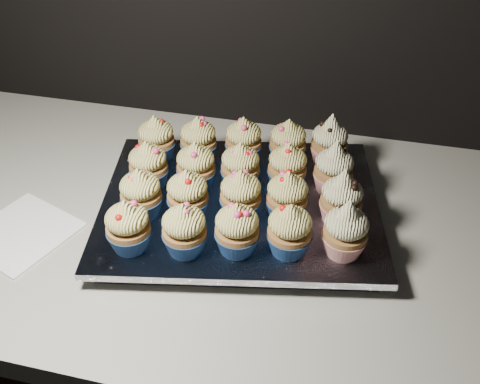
% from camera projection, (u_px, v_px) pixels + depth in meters
% --- Properties ---
extents(cabinet, '(2.40, 0.60, 0.86)m').
position_uv_depth(cabinet, '(198.00, 375.00, 1.17)').
color(cabinet, black).
rests_on(cabinet, ground).
extents(worktop, '(2.44, 0.64, 0.04)m').
position_uv_depth(worktop, '(185.00, 221.00, 0.89)').
color(worktop, beige).
rests_on(worktop, cabinet).
extents(napkin, '(0.18, 0.18, 0.00)m').
position_uv_depth(napkin, '(22.00, 233.00, 0.83)').
color(napkin, white).
rests_on(napkin, worktop).
extents(baking_tray, '(0.45, 0.38, 0.02)m').
position_uv_depth(baking_tray, '(240.00, 211.00, 0.86)').
color(baking_tray, black).
rests_on(baking_tray, worktop).
extents(foil_lining, '(0.49, 0.41, 0.01)m').
position_uv_depth(foil_lining, '(240.00, 203.00, 0.85)').
color(foil_lining, silver).
rests_on(foil_lining, baking_tray).
extents(cupcake_0, '(0.06, 0.06, 0.08)m').
position_uv_depth(cupcake_0, '(128.00, 226.00, 0.74)').
color(cupcake_0, navy).
rests_on(cupcake_0, foil_lining).
extents(cupcake_1, '(0.06, 0.06, 0.08)m').
position_uv_depth(cupcake_1, '(184.00, 230.00, 0.73)').
color(cupcake_1, navy).
rests_on(cupcake_1, foil_lining).
extents(cupcake_2, '(0.06, 0.06, 0.08)m').
position_uv_depth(cupcake_2, '(237.00, 229.00, 0.73)').
color(cupcake_2, navy).
rests_on(cupcake_2, foil_lining).
extents(cupcake_3, '(0.06, 0.06, 0.08)m').
position_uv_depth(cupcake_3, '(290.00, 230.00, 0.73)').
color(cupcake_3, navy).
rests_on(cupcake_3, foil_lining).
extents(cupcake_4, '(0.06, 0.06, 0.10)m').
position_uv_depth(cupcake_4, '(346.00, 230.00, 0.73)').
color(cupcake_4, '#AD1918').
rests_on(cupcake_4, foil_lining).
extents(cupcake_5, '(0.06, 0.06, 0.08)m').
position_uv_depth(cupcake_5, '(141.00, 194.00, 0.80)').
color(cupcake_5, navy).
rests_on(cupcake_5, foil_lining).
extents(cupcake_6, '(0.06, 0.06, 0.08)m').
position_uv_depth(cupcake_6, '(188.00, 195.00, 0.79)').
color(cupcake_6, navy).
rests_on(cupcake_6, foil_lining).
extents(cupcake_7, '(0.06, 0.06, 0.08)m').
position_uv_depth(cupcake_7, '(241.00, 195.00, 0.79)').
color(cupcake_7, navy).
rests_on(cupcake_7, foil_lining).
extents(cupcake_8, '(0.06, 0.06, 0.08)m').
position_uv_depth(cupcake_8, '(287.00, 197.00, 0.79)').
color(cupcake_8, navy).
rests_on(cupcake_8, foil_lining).
extents(cupcake_9, '(0.06, 0.06, 0.10)m').
position_uv_depth(cupcake_9, '(341.00, 199.00, 0.78)').
color(cupcake_9, '#AD1918').
rests_on(cupcake_9, foil_lining).
extents(cupcake_10, '(0.06, 0.06, 0.08)m').
position_uv_depth(cupcake_10, '(148.00, 165.00, 0.85)').
color(cupcake_10, navy).
rests_on(cupcake_10, foil_lining).
extents(cupcake_11, '(0.06, 0.06, 0.08)m').
position_uv_depth(cupcake_11, '(196.00, 166.00, 0.85)').
color(cupcake_11, navy).
rests_on(cupcake_11, foil_lining).
extents(cupcake_12, '(0.06, 0.06, 0.08)m').
position_uv_depth(cupcake_12, '(240.00, 167.00, 0.85)').
color(cupcake_12, navy).
rests_on(cupcake_12, foil_lining).
extents(cupcake_13, '(0.06, 0.06, 0.08)m').
position_uv_depth(cupcake_13, '(287.00, 167.00, 0.85)').
color(cupcake_13, navy).
rests_on(cupcake_13, foil_lining).
extents(cupcake_14, '(0.06, 0.06, 0.10)m').
position_uv_depth(cupcake_14, '(334.00, 169.00, 0.84)').
color(cupcake_14, '#AD1918').
rests_on(cupcake_14, foil_lining).
extents(cupcake_15, '(0.06, 0.06, 0.08)m').
position_uv_depth(cupcake_15, '(156.00, 139.00, 0.91)').
color(cupcake_15, navy).
rests_on(cupcake_15, foil_lining).
extents(cupcake_16, '(0.06, 0.06, 0.08)m').
position_uv_depth(cupcake_16, '(198.00, 140.00, 0.91)').
color(cupcake_16, navy).
rests_on(cupcake_16, foil_lining).
extents(cupcake_17, '(0.06, 0.06, 0.08)m').
position_uv_depth(cupcake_17, '(243.00, 141.00, 0.91)').
color(cupcake_17, navy).
rests_on(cupcake_17, foil_lining).
extents(cupcake_18, '(0.06, 0.06, 0.08)m').
position_uv_depth(cupcake_18, '(288.00, 143.00, 0.90)').
color(cupcake_18, navy).
rests_on(cupcake_18, foil_lining).
extents(cupcake_19, '(0.06, 0.06, 0.10)m').
position_uv_depth(cupcake_19, '(330.00, 142.00, 0.90)').
color(cupcake_19, '#AD1918').
rests_on(cupcake_19, foil_lining).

